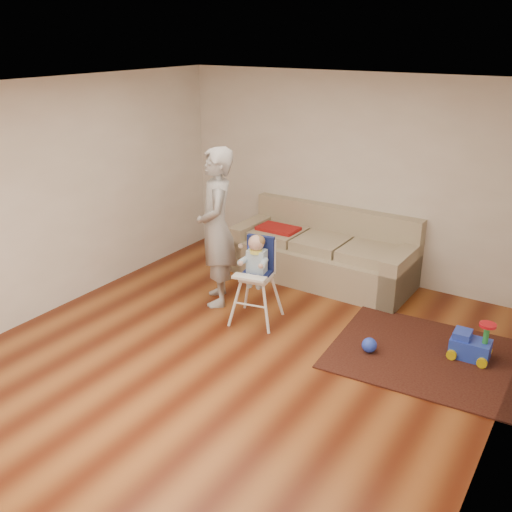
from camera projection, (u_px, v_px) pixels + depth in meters
The scene contains 9 objects.
ground at pixel (235, 357), 5.94m from camera, with size 5.50×5.50×0.00m, color #4B1B0B.
room_envelope at pixel (263, 170), 5.66m from camera, with size 5.04×5.52×2.72m.
sofa at pixel (323, 246), 7.64m from camera, with size 2.45×1.04×0.94m.
side_table at pixel (281, 247), 8.32m from camera, with size 0.46×0.46×0.46m, color black, non-canonical shape.
area_rug at pixel (435, 358), 5.91m from camera, with size 2.09×1.57×0.02m, color black.
ride_on_toy at pixel (472, 339), 5.83m from camera, with size 0.39×0.28×0.43m, color blue, non-canonical shape.
toy_ball at pixel (369, 345), 5.97m from camera, with size 0.16×0.16×0.16m, color blue.
high_chair at pixel (256, 280), 6.51m from camera, with size 0.58×0.58×1.06m.
adult at pixel (216, 228), 6.82m from camera, with size 0.71×0.46×1.94m, color #969699.
Camera 1 is at (2.95, -4.21, 3.17)m, focal length 40.00 mm.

